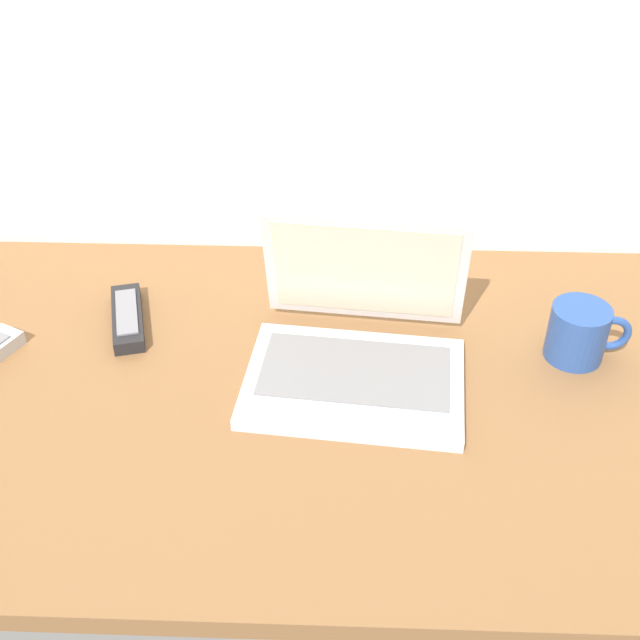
% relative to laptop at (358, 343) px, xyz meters
% --- Properties ---
extents(desk, '(1.60, 0.76, 0.03)m').
position_rel_laptop_xyz_m(desk, '(-0.10, -0.05, -0.06)').
color(desk, brown).
rests_on(desk, ground).
extents(laptop, '(0.33, 0.30, 0.21)m').
position_rel_laptop_xyz_m(laptop, '(0.00, 0.00, 0.00)').
color(laptop, silver).
rests_on(laptop, desk).
extents(coffee_mug, '(0.12, 0.09, 0.09)m').
position_rel_laptop_xyz_m(coffee_mug, '(0.33, 0.04, -0.00)').
color(coffee_mug, '#26478C').
rests_on(coffee_mug, desk).
extents(remote_control_far, '(0.09, 0.17, 0.02)m').
position_rel_laptop_xyz_m(remote_control_far, '(-0.36, 0.09, -0.03)').
color(remote_control_far, black).
rests_on(remote_control_far, desk).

